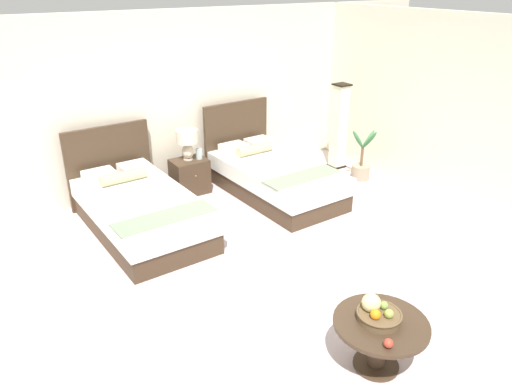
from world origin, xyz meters
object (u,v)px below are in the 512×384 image
Objects in this scene: table_lamp at (187,140)px; nightstand at (190,176)px; floor_lamp_corner at (339,127)px; potted_palm at (361,165)px; bed_near_window at (140,209)px; loose_apple at (388,343)px; vase at (199,154)px; fruit_bowl at (377,313)px; coffee_table at (380,334)px; bed_near_corner at (273,176)px.

nightstand is at bearing -90.00° from table_lamp.
floor_lamp_corner reaches higher than table_lamp.
nightstand is at bearing 158.27° from potted_palm.
bed_near_window is 3.76m from loose_apple.
nightstand is 2.79m from potted_palm.
bed_near_window reaches higher than vase.
nightstand is 0.60× the size of potted_palm.
potted_palm is at bearing -94.12° from floor_lamp_corner.
coffee_table is at bearing -77.82° from fruit_bowl.
coffee_table is at bearing -110.61° from bed_near_corner.
loose_apple is (-0.44, -4.46, -0.32)m from table_lamp.
coffee_table is (-0.27, -4.22, -0.49)m from table_lamp.
vase is 0.11× the size of floor_lamp_corner.
potted_palm is at bearing 47.45° from fruit_bowl.
fruit_bowl is (-0.44, -4.11, -0.07)m from vase.
table_lamp reaches higher than coffee_table.
loose_apple reaches higher than coffee_table.
bed_near_window is 3.75m from floor_lamp_corner.
nightstand is at bearing 144.84° from bed_near_corner.
floor_lamp_corner is at bearing 52.24° from fruit_bowl.
fruit_bowl is 0.33m from loose_apple.
table_lamp is (-1.04, 0.75, 0.54)m from bed_near_corner.
nightstand is 0.57m from table_lamp.
bed_near_corner is 2.83× the size of coffee_table.
nightstand is 6.89× the size of loose_apple.
potted_palm is at bearing -22.11° from table_lamp.
potted_palm reaches higher than nightstand.
loose_apple is at bearing -80.35° from bed_near_window.
bed_near_corner is at bearing -35.16° from nightstand.
potted_palm is at bearing -4.65° from bed_near_window.
nightstand reaches higher than coffee_table.
potted_palm reaches higher than vase.
bed_near_window is at bearing 103.13° from coffee_table.
loose_apple is at bearing -131.70° from potted_palm.
floor_lamp_corner is (1.60, 0.34, 0.43)m from bed_near_corner.
table_lamp is at bearing 144.10° from bed_near_corner.
bed_near_corner is 1.58m from potted_palm.
bed_near_corner reaches higher than table_lamp.
fruit_bowl is 0.26× the size of floor_lamp_corner.
bed_near_corner is 29.26× the size of loose_apple.
vase is at bearing 171.85° from floor_lamp_corner.
table_lamp reaches higher than vase.
table_lamp is at bearing 90.00° from nightstand.
potted_palm is (2.59, -1.03, -0.03)m from nightstand.
potted_palm is at bearing -22.20° from vase.
loose_apple is at bearing -95.73° from nightstand.
fruit_bowl is 4.25m from potted_palm.
table_lamp is at bearing 86.21° from fruit_bowl.
vase is 0.20× the size of coffee_table.
bed_near_window reaches higher than coffee_table.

